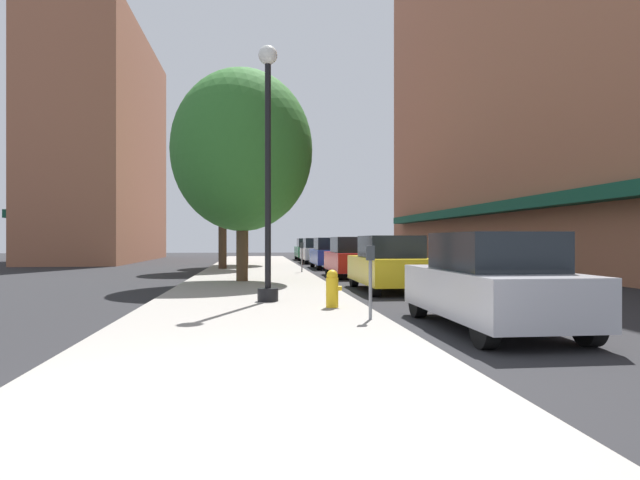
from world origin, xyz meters
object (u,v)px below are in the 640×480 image
Objects in this scene: tree_near at (242,151)px; car_blue at (330,253)px; car_white at (316,251)px; tree_far at (223,171)px; car_green at (308,249)px; car_silver at (491,283)px; parking_meter_far at (370,273)px; tree_mid at (245,181)px; car_red at (352,257)px; parking_meter_near at (302,253)px; lamppost at (268,168)px; fire_hydrant at (332,288)px; car_yellow at (389,264)px.

tree_near is 11.78m from car_blue.
tree_far is at bearing -121.96° from car_white.
car_blue and car_green have the same top height.
tree_far is 19.94m from car_silver.
parking_meter_far is 0.18× the size of tree_mid.
tree_far is at bearing -162.99° from car_blue.
tree_mid is 1.69× the size of car_white.
car_blue is 1.00× the size of car_white.
car_green is at bearing 91.62° from car_silver.
tree_near is 6.77m from car_red.
parking_meter_near is at bearing 90.00° from parking_meter_far.
tree_near is at bearing 115.06° from car_silver.
car_red is (1.95, -1.67, -0.14)m from parking_meter_near.
car_silver is (5.61, -18.68, -4.13)m from tree_far.
car_red and car_green have the same top height.
lamppost is 0.81× the size of tree_near.
parking_meter_near is at bearing -111.37° from car_blue.
parking_meter_far is at bearing -95.68° from car_green.
car_silver is at bearing -82.74° from parking_meter_near.
lamppost reaches higher than car_green.
lamppost is 6.65m from tree_near.
car_red is at bearing 69.42° from lamppost.
car_white is (4.44, 17.22, -3.82)m from tree_near.
parking_meter_near is 0.30× the size of car_red.
car_silver is (2.38, -2.46, 0.29)m from fire_hydrant.
car_silver is at bearing -18.42° from parking_meter_far.
car_white is at bearing 57.46° from tree_far.
fire_hydrant is 0.60× the size of parking_meter_far.
car_silver is 13.64m from car_red.
car_silver is 27.47m from car_white.
car_white is at bearing 89.32° from car_blue.
tree_near is at bearing -89.30° from tree_mid.
lamppost is 1.37× the size of car_blue.
car_red is at bearing 37.34° from tree_near.
tree_far is (-1.16, 8.43, 0.32)m from tree_near.
tree_near is 11.80m from car_silver.
lamppost is 4.50× the size of parking_meter_far.
tree_mid is 17.34m from car_yellow.
tree_mid is 24.18m from car_silver.
tree_far is 1.69× the size of car_blue.
car_silver is 1.00× the size of car_white.
fire_hydrant is 0.60× the size of parking_meter_near.
tree_near is 1.70× the size of car_green.
car_white reaches higher than parking_meter_near.
fire_hydrant is 0.11× the size of tree_mid.
tree_near is (-0.75, 6.45, 1.42)m from lamppost.
lamppost is at bearing -82.68° from tree_far.
tree_far reaches higher than parking_meter_far.
parking_meter_near is at bearing 88.07° from fire_hydrant.
tree_mid is 1.69× the size of car_yellow.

